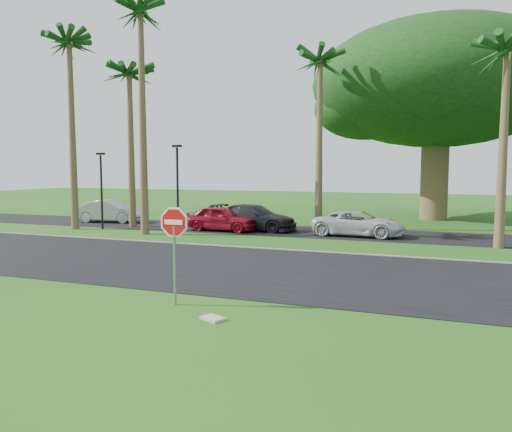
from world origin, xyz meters
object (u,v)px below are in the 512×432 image
object	(u,v)px
car_silver	(110,212)
car_red	(222,219)
car_minivan	(358,224)
stop_sign_near	(174,235)
car_dark	(254,218)

from	to	relation	value
car_silver	car_red	xyz separation A→B (m)	(8.62, -1.54, -0.01)
car_minivan	stop_sign_near	bearing A→B (deg)	173.57
stop_sign_near	car_minivan	xyz separation A→B (m)	(2.15, 14.67, -1.13)
car_silver	car_minivan	world-z (taller)	car_silver
stop_sign_near	car_dark	xyz separation A→B (m)	(-3.68, 15.01, -1.06)
stop_sign_near	car_minivan	bearing A→B (deg)	81.67
car_red	car_dark	distance (m)	1.79
stop_sign_near	car_dark	size ratio (longest dim) A/B	0.53
car_silver	car_minivan	size ratio (longest dim) A/B	0.92
stop_sign_near	car_red	xyz separation A→B (m)	(-5.23, 14.10, -1.08)
car_red	car_minivan	world-z (taller)	car_red
car_red	car_dark	bearing A→B (deg)	-57.86
car_dark	stop_sign_near	bearing A→B (deg)	-160.65
stop_sign_near	car_red	size ratio (longest dim) A/B	0.64
stop_sign_near	car_red	distance (m)	15.08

